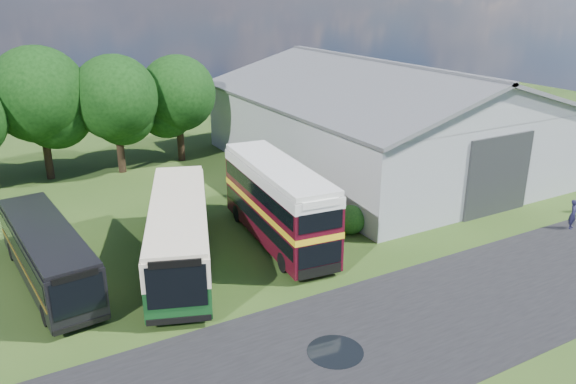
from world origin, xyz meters
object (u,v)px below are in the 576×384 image
bus_maroon_double (278,203)px  bus_dark_single (48,254)px  storage_shed (377,113)px  bus_green_single (179,232)px  visitor_a (573,214)px

bus_maroon_double → bus_dark_single: bearing=-179.8°
storage_shed → bus_green_single: storage_shed is taller
storage_shed → visitor_a: 16.35m
bus_maroon_double → storage_shed: bearing=39.1°
storage_shed → bus_maroon_double: bearing=-146.6°
storage_shed → bus_maroon_double: storage_shed is taller
bus_maroon_double → bus_dark_single: (-11.64, 1.11, -0.68)m
bus_green_single → bus_maroon_double: (5.62, 0.05, 0.43)m
bus_green_single → bus_maroon_double: bus_maroon_double is taller
bus_green_single → bus_maroon_double: 5.64m
storage_shed → visitor_a: size_ratio=14.03×
bus_green_single → visitor_a: bearing=2.0°
storage_shed → bus_green_single: 21.33m
bus_green_single → storage_shed: bearing=45.0°
bus_maroon_double → visitor_a: 17.20m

